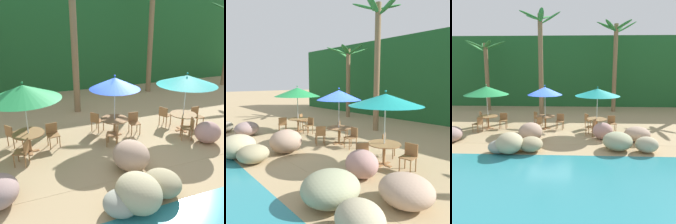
# 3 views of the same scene
# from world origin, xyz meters

# --- Properties ---
(ground_plane) EXTENTS (120.00, 120.00, 0.00)m
(ground_plane) POSITION_xyz_m (0.00, 0.00, 0.00)
(ground_plane) COLOR tan
(terrace_deck) EXTENTS (18.00, 5.20, 0.01)m
(terrace_deck) POSITION_xyz_m (0.00, 0.00, 0.00)
(terrace_deck) COLOR tan
(terrace_deck) RESTS_ON ground
(foliage_backdrop) EXTENTS (28.00, 2.40, 6.00)m
(foliage_backdrop) POSITION_xyz_m (0.00, 9.00, 3.00)
(foliage_backdrop) COLOR #1E5628
(foliage_backdrop) RESTS_ON ground
(rock_seawall) EXTENTS (11.64, 3.30, 0.91)m
(rock_seawall) POSITION_xyz_m (0.26, -2.84, 0.38)
(rock_seawall) COLOR tan
(rock_seawall) RESTS_ON ground
(umbrella_green) EXTENTS (2.48, 2.48, 2.56)m
(umbrella_green) POSITION_xyz_m (-3.57, 0.09, 2.21)
(umbrella_green) COLOR silver
(umbrella_green) RESTS_ON ground
(dining_table_green) EXTENTS (1.10, 1.10, 0.74)m
(dining_table_green) POSITION_xyz_m (-3.57, 0.09, 0.61)
(dining_table_green) COLOR olive
(dining_table_green) RESTS_ON ground
(chair_green_seaward) EXTENTS (0.46, 0.47, 0.87)m
(chair_green_seaward) POSITION_xyz_m (-2.73, 0.26, 0.51)
(chair_green_seaward) COLOR olive
(chair_green_seaward) RESTS_ON ground
(chair_green_inland) EXTENTS (0.59, 0.59, 0.87)m
(chair_green_inland) POSITION_xyz_m (-4.13, 0.73, 0.51)
(chair_green_inland) COLOR olive
(chair_green_inland) RESTS_ON ground
(chair_green_left) EXTENTS (0.55, 0.55, 0.87)m
(chair_green_left) POSITION_xyz_m (-3.80, -0.74, 0.51)
(chair_green_left) COLOR olive
(chair_green_left) RESTS_ON ground
(umbrella_blue) EXTENTS (1.97, 1.97, 2.52)m
(umbrella_blue) POSITION_xyz_m (-0.28, 0.21, 2.18)
(umbrella_blue) COLOR silver
(umbrella_blue) RESTS_ON ground
(dining_table_blue) EXTENTS (1.10, 1.10, 0.74)m
(dining_table_blue) POSITION_xyz_m (-0.28, 0.21, 0.61)
(dining_table_blue) COLOR olive
(dining_table_blue) RESTS_ON ground
(chair_blue_seaward) EXTENTS (0.47, 0.48, 0.87)m
(chair_blue_seaward) POSITION_xyz_m (0.58, 0.19, 0.51)
(chair_blue_seaward) COLOR olive
(chair_blue_seaward) RESTS_ON ground
(chair_blue_inland) EXTENTS (0.59, 0.59, 0.87)m
(chair_blue_inland) POSITION_xyz_m (-0.84, 0.86, 0.51)
(chair_blue_inland) COLOR olive
(chair_blue_inland) RESTS_ON ground
(chair_blue_left) EXTENTS (0.58, 0.57, 0.87)m
(chair_blue_left) POSITION_xyz_m (-0.60, -0.58, 0.51)
(chair_blue_left) COLOR olive
(chair_blue_left) RESTS_ON ground
(umbrella_teal) EXTENTS (2.40, 2.40, 2.50)m
(umbrella_teal) POSITION_xyz_m (2.62, -0.34, 2.19)
(umbrella_teal) COLOR silver
(umbrella_teal) RESTS_ON ground
(dining_table_teal) EXTENTS (1.10, 1.10, 0.74)m
(dining_table_teal) POSITION_xyz_m (2.62, -0.34, 0.61)
(dining_table_teal) COLOR olive
(dining_table_teal) RESTS_ON ground
(chair_teal_seaward) EXTENTS (0.45, 0.46, 0.87)m
(chair_teal_seaward) POSITION_xyz_m (3.46, -0.18, 0.51)
(chair_teal_seaward) COLOR olive
(chair_teal_seaward) RESTS_ON ground
(chair_teal_inland) EXTENTS (0.56, 0.56, 0.87)m
(chair_teal_inland) POSITION_xyz_m (2.19, 0.39, 0.51)
(chair_teal_inland) COLOR olive
(chair_teal_inland) RESTS_ON ground
(chair_teal_left) EXTENTS (0.57, 0.57, 0.87)m
(chair_teal_left) POSITION_xyz_m (2.32, -1.14, 0.51)
(chair_teal_left) COLOR olive
(chair_teal_left) RESTS_ON ground
(palm_tree_nearest) EXTENTS (3.33, 3.18, 5.47)m
(palm_tree_nearest) POSITION_xyz_m (-5.56, 5.83, 3.74)
(palm_tree_nearest) COLOR brown
(palm_tree_nearest) RESTS_ON ground
(palm_tree_second) EXTENTS (2.75, 2.86, 7.11)m
(palm_tree_second) POSITION_xyz_m (-0.96, 3.62, 4.49)
(palm_tree_second) COLOR brown
(palm_tree_second) RESTS_ON ground
(palm_tree_third) EXTENTS (3.03, 2.76, 6.79)m
(palm_tree_third) POSITION_xyz_m (4.42, 5.77, 4.46)
(palm_tree_third) COLOR brown
(palm_tree_third) RESTS_ON ground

